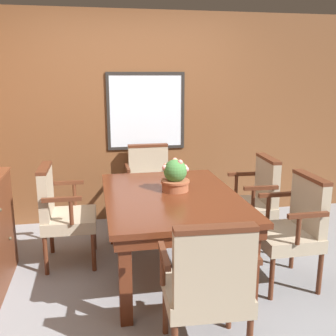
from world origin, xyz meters
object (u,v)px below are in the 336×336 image
at_px(dining_table, 171,204).
at_px(potted_plant, 175,176).
at_px(chair_right_far, 254,198).
at_px(chair_left_far, 61,210).
at_px(chair_right_near, 294,225).
at_px(chair_head_near, 208,284).
at_px(chair_head_far, 150,182).

xyz_separation_m(dining_table, potted_plant, (0.06, 0.11, 0.23)).
relative_size(chair_right_far, potted_plant, 3.21).
bearing_deg(potted_plant, chair_left_far, 166.23).
xyz_separation_m(chair_right_near, chair_head_near, (-0.97, -0.77, 0.00)).
relative_size(chair_right_far, chair_head_near, 1.00).
xyz_separation_m(dining_table, chair_right_near, (0.96, -0.39, -0.11)).
xyz_separation_m(chair_head_far, chair_right_far, (0.95, -0.82, 0.00)).
xyz_separation_m(dining_table, chair_right_far, (0.93, 0.36, -0.11)).
distance_m(chair_right_near, potted_plant, 1.09).
bearing_deg(potted_plant, chair_head_far, 94.06).
relative_size(chair_head_far, potted_plant, 3.21).
height_order(chair_head_far, chair_head_near, same).
xyz_separation_m(chair_left_far, chair_head_near, (0.96, -1.52, 0.00)).
xyz_separation_m(chair_head_far, chair_right_near, (0.98, -1.56, 0.00)).
bearing_deg(dining_table, chair_right_far, 20.98).
height_order(chair_right_far, chair_head_near, same).
bearing_deg(chair_head_far, potted_plant, -86.79).
bearing_deg(dining_table, chair_left_far, 159.72).
xyz_separation_m(chair_head_near, potted_plant, (0.06, 1.27, 0.34)).
height_order(chair_right_near, potted_plant, potted_plant).
relative_size(chair_head_far, chair_right_far, 1.00).
xyz_separation_m(chair_left_far, chair_right_far, (1.90, -0.00, 0.00)).
distance_m(chair_head_far, chair_left_far, 1.25).
bearing_deg(chair_head_near, chair_right_far, -118.53).
bearing_deg(chair_left_far, chair_head_far, -48.25).
xyz_separation_m(chair_head_far, chair_left_far, (-0.95, -0.82, 0.00)).
height_order(chair_left_far, chair_right_near, same).
height_order(chair_head_far, chair_left_far, same).
bearing_deg(dining_table, potted_plant, 61.32).
bearing_deg(potted_plant, chair_right_far, 16.04).
bearing_deg(chair_head_near, chair_left_far, -54.58).
xyz_separation_m(chair_right_far, chair_head_near, (-0.93, -1.52, 0.00)).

